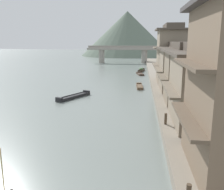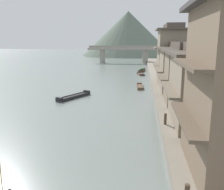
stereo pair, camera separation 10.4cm
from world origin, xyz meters
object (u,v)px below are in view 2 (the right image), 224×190
object	(u,v)px
boat_moored_far	(141,74)
boat_moored_second	(142,70)
boat_moored_nearest	(74,96)
boat_moored_third	(140,86)
house_waterfront_tall	(186,73)
stone_bridge	(124,52)
house_waterfront_far	(172,54)
mooring_post_dock_mid	(165,119)
house_waterfront_second	(209,85)
house_waterfront_narrow	(185,67)

from	to	relation	value
boat_moored_far	boat_moored_second	bearing A→B (deg)	87.48
boat_moored_nearest	boat_moored_third	size ratio (longest dim) A/B	1.14
house_waterfront_tall	stone_bridge	bearing A→B (deg)	100.95
boat_moored_nearest	boat_moored_third	xyz separation A→B (m)	(8.01, 8.11, -0.05)
boat_moored_third	house_waterfront_far	world-z (taller)	house_waterfront_far
boat_moored_third	stone_bridge	bearing A→B (deg)	97.63
boat_moored_nearest	house_waterfront_tall	world-z (taller)	house_waterfront_tall
boat_moored_second	stone_bridge	distance (m)	22.33
mooring_post_dock_mid	boat_moored_third	bearing A→B (deg)	96.39
house_waterfront_tall	house_waterfront_far	distance (m)	13.95
boat_moored_nearest	house_waterfront_tall	distance (m)	13.59
boat_moored_third	stone_bridge	xyz separation A→B (m)	(-5.61, 41.90, 3.35)
boat_moored_nearest	stone_bridge	distance (m)	50.18
boat_moored_far	house_waterfront_tall	bearing A→B (deg)	-79.77
boat_moored_third	boat_moored_far	size ratio (longest dim) A/B	1.07
house_waterfront_far	mooring_post_dock_mid	bearing A→B (deg)	-97.20
stone_bridge	boat_moored_nearest	bearing A→B (deg)	-92.74
house_waterfront_far	house_waterfront_second	bearing A→B (deg)	-88.51
stone_bridge	boat_moored_third	bearing A→B (deg)	-82.37
house_waterfront_narrow	boat_moored_third	bearing A→B (deg)	143.13
boat_moored_far	boat_moored_nearest	bearing A→B (deg)	-109.37
boat_moored_third	house_waterfront_tall	xyz separation A→B (m)	(4.70, -11.41, 3.53)
boat_moored_nearest	house_waterfront_narrow	xyz separation A→B (m)	(13.70, 3.85, 3.46)
boat_moored_second	stone_bridge	bearing A→B (deg)	105.40
mooring_post_dock_mid	house_waterfront_far	bearing A→B (deg)	82.80
house_waterfront_narrow	stone_bridge	distance (m)	47.53
boat_moored_second	house_waterfront_second	world-z (taller)	house_waterfront_second
house_waterfront_tall	stone_bridge	distance (m)	54.30
boat_moored_far	stone_bridge	distance (m)	28.01
house_waterfront_tall	boat_moored_nearest	bearing A→B (deg)	165.45
boat_moored_second	house_waterfront_tall	distance (m)	32.49
boat_moored_second	house_waterfront_tall	world-z (taller)	house_waterfront_tall
house_waterfront_tall	mooring_post_dock_mid	bearing A→B (deg)	-109.53
boat_moored_far	house_waterfront_second	size ratio (longest dim) A/B	0.54
house_waterfront_second	house_waterfront_far	world-z (taller)	house_waterfront_far
house_waterfront_narrow	stone_bridge	bearing A→B (deg)	103.76
boat_moored_nearest	house_waterfront_tall	xyz separation A→B (m)	(12.71, -3.30, 3.49)
boat_moored_third	boat_moored_far	distance (m)	14.66
house_waterfront_tall	house_waterfront_narrow	distance (m)	7.22
stone_bridge	house_waterfront_tall	bearing A→B (deg)	-79.05
boat_moored_nearest	house_waterfront_far	bearing A→B (deg)	39.64
house_waterfront_narrow	mooring_post_dock_mid	size ratio (longest dim) A/B	8.98
boat_moored_far	mooring_post_dock_mid	world-z (taller)	mooring_post_dock_mid
boat_moored_second	stone_bridge	world-z (taller)	stone_bridge
mooring_post_dock_mid	house_waterfront_narrow	bearing A→B (deg)	76.08
boat_moored_nearest	stone_bridge	xyz separation A→B (m)	(2.40, 50.02, 3.30)
boat_moored_nearest	house_waterfront_narrow	world-z (taller)	house_waterfront_narrow
boat_moored_third	house_waterfront_far	bearing A→B (deg)	27.42
boat_moored_third	boat_moored_far	world-z (taller)	boat_moored_third
boat_moored_third	house_waterfront_far	xyz separation A→B (m)	(4.78, 2.48, 4.82)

